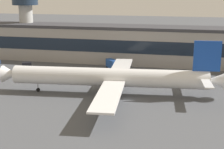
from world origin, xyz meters
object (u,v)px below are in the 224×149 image
object	(u,v)px
control_tower	(26,16)
baggage_tug	(27,64)
airliner	(112,77)
stair_truck	(112,64)

from	to	relation	value
control_tower	baggage_tug	world-z (taller)	control_tower
airliner	baggage_tug	world-z (taller)	airliner
stair_truck	baggage_tug	bearing A→B (deg)	-171.87
control_tower	stair_truck	size ratio (longest dim) A/B	4.76
control_tower	baggage_tug	xyz separation A→B (m)	(9.68, -20.56, -17.28)
stair_truck	airliner	bearing A→B (deg)	-76.68
airliner	stair_truck	distance (m)	33.27
baggage_tug	stair_truck	bearing A→B (deg)	8.13
airliner	control_tower	distance (m)	71.20
control_tower	stair_truck	distance (m)	48.89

